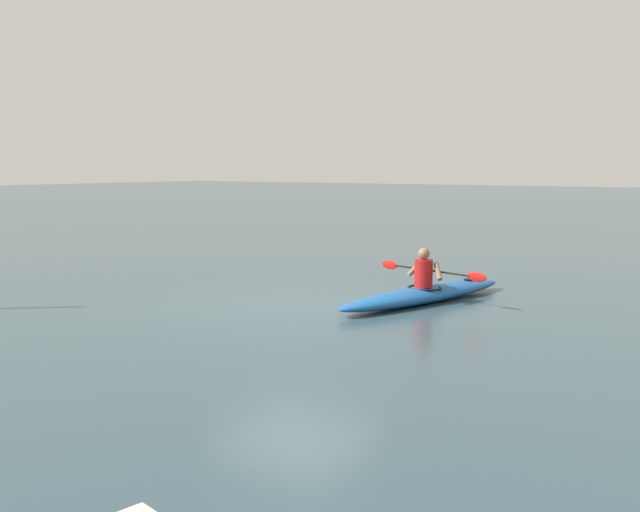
% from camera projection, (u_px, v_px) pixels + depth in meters
% --- Properties ---
extents(ground_plane, '(160.00, 160.00, 0.00)m').
position_uv_depth(ground_plane, '(296.00, 307.00, 12.11)').
color(ground_plane, '#334C56').
extents(kayak, '(1.72, 4.31, 0.28)m').
position_uv_depth(kayak, '(425.00, 294.00, 12.55)').
color(kayak, '#1959A5').
rests_on(kayak, ground).
extents(kayaker, '(2.35, 0.68, 0.71)m').
position_uv_depth(kayaker, '(425.00, 270.00, 12.48)').
color(kayaker, red).
rests_on(kayaker, kayak).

